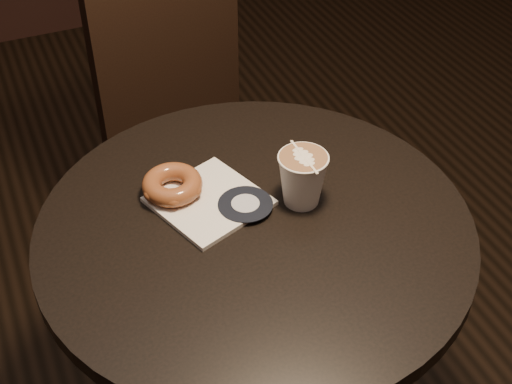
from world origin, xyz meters
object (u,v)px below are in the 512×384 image
cafe_table (255,305)px  chair (189,119)px  pastry_bag (209,201)px  doughnut (172,184)px  latte_cup (302,179)px

cafe_table → chair: chair is taller
pastry_bag → chair: bearing=55.8°
chair → cafe_table: bearing=-109.4°
doughnut → chair: bearing=69.2°
pastry_bag → doughnut: doughnut is taller
latte_cup → pastry_bag: bearing=158.6°
doughnut → latte_cup: bearing=-27.0°
cafe_table → chair: size_ratio=0.78×
pastry_bag → doughnut: 0.07m
chair → pastry_bag: (-0.14, -0.54, 0.22)m
cafe_table → pastry_bag: size_ratio=4.67×
cafe_table → latte_cup: (0.09, 0.02, 0.25)m
doughnut → cafe_table: bearing=-49.3°
latte_cup → doughnut: bearing=153.0°
cafe_table → pastry_bag: pastry_bag is taller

